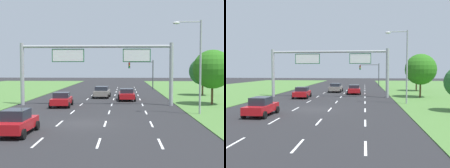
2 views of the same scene
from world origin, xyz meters
The scene contains 13 objects.
ground_plane centered at (0.00, 0.00, 0.00)m, with size 200.00×200.00×0.00m, color #262628.
lane_dashes_inner_left centered at (-1.75, 12.00, 0.00)m, with size 0.14×62.40×0.01m.
lane_dashes_inner_right centered at (1.75, 12.00, 0.00)m, with size 0.14×62.40×0.01m.
lane_dashes_slip centered at (5.25, 12.00, 0.00)m, with size 0.14×62.40×0.01m.
car_near_red centered at (-3.67, -3.95, 0.79)m, with size 2.05×3.93×1.62m.
car_lead_silver centered at (3.46, 16.66, 0.77)m, with size 2.32×4.28×1.52m.
car_mid_lane centered at (0.03, 19.99, 0.82)m, with size 2.34×4.10×1.60m.
car_far_ahead centered at (-3.63, 10.02, 0.77)m, with size 2.35×4.05×1.56m.
sign_gantry centered at (0.08, 11.48, 4.90)m, with size 17.24×0.44×7.00m.
traffic_light_mast centered at (6.65, 36.09, 3.87)m, with size 4.76×0.49×5.60m.
street_lamp centered at (9.65, 4.94, 5.08)m, with size 2.61×0.32×8.50m.
roadside_tree_mid centered at (13.12, 12.16, 4.05)m, with size 4.41×4.41×6.26m.
roadside_tree_far centered at (14.87, 23.60, 3.65)m, with size 4.05×4.05×5.67m.
Camera 1 is at (3.22, -23.40, 4.32)m, focal length 50.00 mm.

